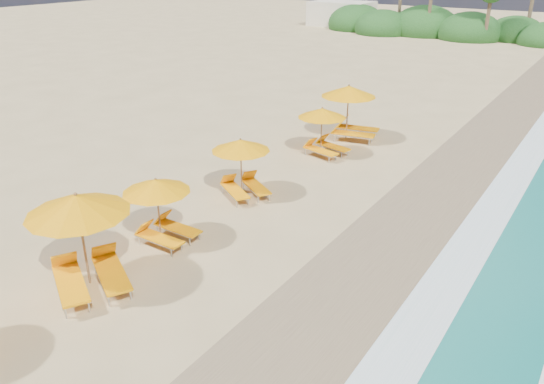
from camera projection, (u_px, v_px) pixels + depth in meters
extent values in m
plane|color=tan|center=(272.00, 227.00, 16.53)|extent=(160.00, 160.00, 0.00)
cube|color=#8E7754|center=(393.00, 265.00, 14.50)|extent=(4.00, 160.00, 0.01)
cube|color=white|center=(447.00, 281.00, 13.73)|extent=(1.20, 160.00, 0.01)
cylinder|color=olive|center=(83.00, 241.00, 13.20)|extent=(0.06, 0.06, 2.47)
cone|color=#F69805|center=(77.00, 204.00, 12.78)|extent=(3.44, 3.44, 0.50)
sphere|color=olive|center=(75.00, 194.00, 12.67)|extent=(0.09, 0.09, 0.09)
cylinder|color=olive|center=(158.00, 211.00, 15.42)|extent=(0.05, 0.05, 1.92)
cone|color=#F69805|center=(156.00, 186.00, 15.10)|extent=(1.99, 1.99, 0.39)
sphere|color=olive|center=(155.00, 179.00, 15.01)|extent=(0.07, 0.07, 0.07)
cylinder|color=olive|center=(241.00, 167.00, 18.48)|extent=(0.05, 0.05, 1.99)
cone|color=#F69805|center=(241.00, 145.00, 18.14)|extent=(2.80, 2.80, 0.40)
sphere|color=olive|center=(240.00, 139.00, 18.05)|extent=(0.07, 0.07, 0.07)
cylinder|color=olive|center=(321.00, 132.00, 22.26)|extent=(0.05, 0.05, 1.97)
cone|color=#F69805|center=(322.00, 113.00, 21.92)|extent=(2.42, 2.42, 0.40)
sphere|color=olive|center=(322.00, 108.00, 21.83)|extent=(0.07, 0.07, 0.07)
cylinder|color=olive|center=(347.00, 113.00, 24.12)|extent=(0.06, 0.06, 2.42)
cone|color=#F69805|center=(349.00, 91.00, 23.71)|extent=(2.96, 2.96, 0.49)
sphere|color=olive|center=(349.00, 85.00, 23.60)|extent=(0.09, 0.09, 0.09)
ellipsoid|color=#163D14|center=(469.00, 33.00, 53.45)|extent=(6.40, 6.40, 4.16)
ellipsoid|color=#163D14|center=(424.00, 28.00, 56.71)|extent=(7.20, 7.20, 4.68)
ellipsoid|color=#163D14|center=(382.00, 28.00, 57.27)|extent=(6.00, 6.00, 3.90)
ellipsoid|color=#163D14|center=(515.00, 34.00, 52.97)|extent=(5.60, 5.60, 3.64)
ellipsoid|color=#163D14|center=(357.00, 23.00, 60.79)|extent=(6.60, 6.60, 4.29)
ellipsoid|color=#163D14|center=(544.00, 40.00, 49.96)|extent=(5.00, 5.00, 3.25)
cylinder|color=brown|center=(488.00, 16.00, 50.15)|extent=(0.36, 0.36, 5.00)
cylinder|color=brown|center=(430.00, 9.00, 53.83)|extent=(0.36, 0.36, 5.60)
cylinder|color=brown|center=(400.00, 3.00, 57.25)|extent=(0.36, 0.36, 6.20)
cylinder|color=brown|center=(532.00, 5.00, 51.29)|extent=(0.36, 0.36, 6.80)
cube|color=beige|center=(342.00, 14.00, 63.52)|extent=(7.00, 5.00, 2.80)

